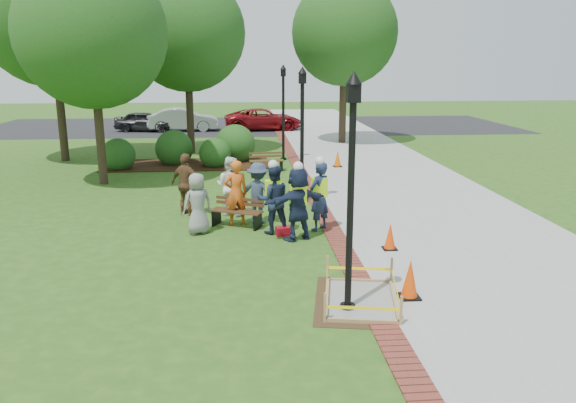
{
  "coord_description": "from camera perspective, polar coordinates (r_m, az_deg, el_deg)",
  "views": [
    {
      "loc": [
        -0.6,
        -12.35,
        4.42
      ],
      "look_at": [
        0.5,
        1.2,
        1.0
      ],
      "focal_mm": 35.0,
      "sensor_mm": 36.0,
      "label": 1
    }
  ],
  "objects": [
    {
      "name": "lamp_mid",
      "position": [
        17.55,
        1.45,
        7.78
      ],
      "size": [
        0.28,
        0.28,
        4.26
      ],
      "color": "black",
      "rests_on": "ground"
    },
    {
      "name": "casual_person_a",
      "position": [
        14.78,
        -9.18,
        -0.21
      ],
      "size": [
        0.61,
        0.53,
        1.61
      ],
      "color": "gray",
      "rests_on": "ground"
    },
    {
      "name": "sidewalk",
      "position": [
        23.46,
        9.26,
        3.1
      ],
      "size": [
        6.0,
        60.0,
        0.02
      ],
      "primitive_type": "cube",
      "color": "#9E9E99",
      "rests_on": "ground"
    },
    {
      "name": "parked_car_c",
      "position": [
        37.1,
        -2.52,
        7.27
      ],
      "size": [
        2.44,
        4.83,
        1.52
      ],
      "primitive_type": "imported",
      "rotation": [
        0.0,
        0.0,
        1.66
      ],
      "color": "maroon",
      "rests_on": "ground"
    },
    {
      "name": "tree_left",
      "position": [
        21.43,
        -19.32,
        15.82
      ],
      "size": [
        5.24,
        5.24,
        7.97
      ],
      "color": "#3D2D1E",
      "rests_on": "ground"
    },
    {
      "name": "mulch_bed",
      "position": [
        24.86,
        -10.14,
        3.71
      ],
      "size": [
        7.0,
        3.0,
        0.05
      ],
      "primitive_type": "cube",
      "color": "#381E0F",
      "rests_on": "ground"
    },
    {
      "name": "parked_car_a",
      "position": [
        37.48,
        -14.28,
        6.92
      ],
      "size": [
        2.53,
        4.52,
        1.39
      ],
      "primitive_type": "imported",
      "rotation": [
        0.0,
        0.0,
        1.41
      ],
      "color": "black",
      "rests_on": "ground"
    },
    {
      "name": "tree_right",
      "position": [
        31.16,
        5.76,
        16.7
      ],
      "size": [
        5.61,
        5.61,
        8.68
      ],
      "color": "#3D2D1E",
      "rests_on": "ground"
    },
    {
      "name": "shrub_b",
      "position": [
        25.18,
        -11.42,
        3.73
      ],
      "size": [
        1.62,
        1.62,
        1.62
      ],
      "primitive_type": "sphere",
      "color": "#134316",
      "rests_on": "ground"
    },
    {
      "name": "wet_concrete_pad",
      "position": [
        10.76,
        7.41,
        -8.89
      ],
      "size": [
        2.07,
        2.56,
        0.55
      ],
      "color": "#47331E",
      "rests_on": "ground"
    },
    {
      "name": "cone_back",
      "position": [
        13.66,
        10.33,
        -3.57
      ],
      "size": [
        0.34,
        0.34,
        0.67
      ],
      "color": "black",
      "rests_on": "ground"
    },
    {
      "name": "hivis_worker_c",
      "position": [
        14.58,
        -1.51,
        0.42
      ],
      "size": [
        0.61,
        0.42,
        1.96
      ],
      "color": "#181D40",
      "rests_on": "ground"
    },
    {
      "name": "casual_person_c",
      "position": [
        16.44,
        -5.91,
        1.57
      ],
      "size": [
        0.65,
        0.55,
        1.73
      ],
      "color": "white",
      "rests_on": "ground"
    },
    {
      "name": "ground",
      "position": [
        13.13,
        -1.76,
        -5.56
      ],
      "size": [
        100.0,
        100.0,
        0.0
      ],
      "primitive_type": "plane",
      "color": "#285116",
      "rests_on": "ground"
    },
    {
      "name": "shrub_e",
      "position": [
        25.75,
        -10.82,
        3.99
      ],
      "size": [
        1.03,
        1.03,
        1.03
      ],
      "primitive_type": "sphere",
      "color": "#134316",
      "rests_on": "ground"
    },
    {
      "name": "casual_person_d",
      "position": [
        16.63,
        -10.28,
        1.71
      ],
      "size": [
        0.69,
        0.64,
        1.82
      ],
      "color": "brown",
      "rests_on": "ground"
    },
    {
      "name": "toolbox",
      "position": [
        14.62,
        -0.36,
        -3.02
      ],
      "size": [
        0.48,
        0.31,
        0.22
      ],
      "primitive_type": "cube",
      "rotation": [
        0.0,
        0.0,
        0.16
      ],
      "color": "maroon",
      "rests_on": "ground"
    },
    {
      "name": "cone_front",
      "position": [
        10.99,
        12.28,
        -7.79
      ],
      "size": [
        0.4,
        0.4,
        0.78
      ],
      "color": "black",
      "rests_on": "ground"
    },
    {
      "name": "cone_far",
      "position": [
        24.05,
        5.06,
        4.32
      ],
      "size": [
        0.37,
        0.37,
        0.72
      ],
      "color": "black",
      "rests_on": "ground"
    },
    {
      "name": "hivis_worker_b",
      "position": [
        14.84,
        3.19,
        0.73
      ],
      "size": [
        0.69,
        0.68,
        2.0
      ],
      "color": "#162739",
      "rests_on": "ground"
    },
    {
      "name": "hivis_worker_a",
      "position": [
        14.03,
        1.02,
        -0.02
      ],
      "size": [
        0.7,
        0.6,
        2.01
      ],
      "color": "#1C2A49",
      "rests_on": "ground"
    },
    {
      "name": "casual_person_e",
      "position": [
        15.54,
        -3.05,
        0.84
      ],
      "size": [
        0.64,
        0.54,
        1.71
      ],
      "color": "#313F56",
      "rests_on": "ground"
    },
    {
      "name": "parked_car_b",
      "position": [
        37.12,
        -10.55,
        7.05
      ],
      "size": [
        2.39,
        5.0,
        1.6
      ],
      "primitive_type": "imported",
      "rotation": [
        0.0,
        0.0,
        1.63
      ],
      "color": "#A9AAAE",
      "rests_on": "ground"
    },
    {
      "name": "parking_lot",
      "position": [
        39.6,
        -3.79,
        7.69
      ],
      "size": [
        36.0,
        12.0,
        0.01
      ],
      "primitive_type": "cube",
      "color": "black",
      "rests_on": "ground"
    },
    {
      "name": "shrub_d",
      "position": [
        25.52,
        -5.35,
        4.09
      ],
      "size": [
        1.8,
        1.8,
        1.8
      ],
      "primitive_type": "sphere",
      "color": "#134316",
      "rests_on": "ground"
    },
    {
      "name": "shrub_a",
      "position": [
        24.49,
        -16.77,
        3.13
      ],
      "size": [
        1.42,
        1.42,
        1.42
      ],
      "primitive_type": "sphere",
      "color": "#134316",
      "rests_on": "ground"
    },
    {
      "name": "lamp_near",
      "position": [
        9.72,
        6.44,
        2.53
      ],
      "size": [
        0.28,
        0.28,
        4.26
      ],
      "color": "black",
      "rests_on": "ground"
    },
    {
      "name": "lamp_far",
      "position": [
        25.49,
        -0.48,
        9.76
      ],
      "size": [
        0.28,
        0.28,
        4.26
      ],
      "color": "black",
      "rests_on": "ground"
    },
    {
      "name": "casual_person_b",
      "position": [
        15.42,
        -5.3,
        0.89
      ],
      "size": [
        0.65,
        0.49,
        1.81
      ],
      "color": "orange",
      "rests_on": "ground"
    },
    {
      "name": "bench_far",
      "position": [
        23.14,
        -2.18,
        3.71
      ],
      "size": [
        1.44,
        0.63,
        0.76
      ],
      "color": "brown",
      "rests_on": "ground"
    },
    {
      "name": "bench_near",
      "position": [
        15.4,
        -5.22,
        -1.66
      ],
      "size": [
        1.49,
        1.01,
        0.77
      ],
      "color": "#52301C",
      "rests_on": "ground"
    },
    {
      "name": "shrub_c",
      "position": [
        24.26,
        -7.39,
        3.51
      ],
      "size": [
        1.35,
        1.35,
        1.35
      ],
      "primitive_type": "sphere",
      "color": "#134316",
      "rests_on": "ground"
    },
    {
      "name": "tree_far",
      "position": [
        27.23,
        -22.92,
        17.24
      ],
      "size": [
        6.35,
        6.35,
        9.58
      ],
      "color": "#3D2D1E",
      "rests_on": "ground"
    },
    {
      "name": "brick_edging",
      "position": [
        22.9,
        1.33,
        3.03
      ],
      "size": [
        0.5,
        60.0,
        0.03
      ],
      "primitive_type": "cube",
      "color": "maroon",
      "rests_on": "ground"
    },
    {
      "name": "tree_back",
      "position": [
        27.95,
        -10.27,
        16.52
      ],
      "size": [
        5.53,
        5.53,
        8.47
      ],
      "color": "#3D2D1E",
      "rests_on": "ground"
    }
  ]
}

